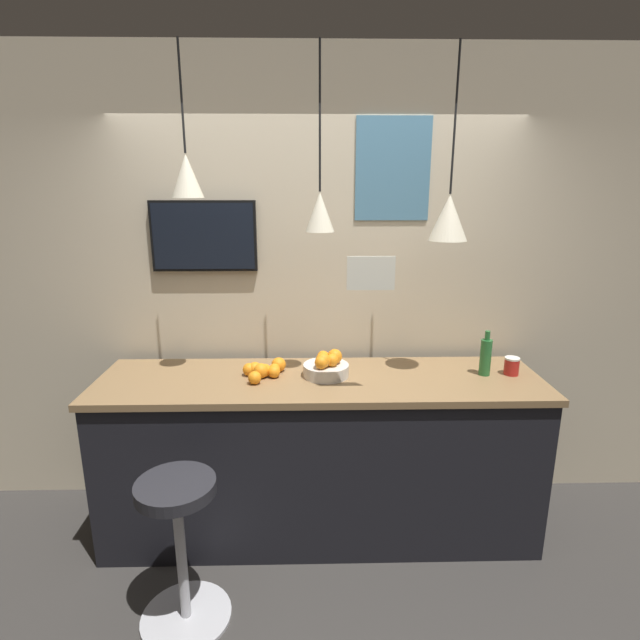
% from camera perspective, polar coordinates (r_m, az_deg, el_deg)
% --- Properties ---
extents(ground_plane, '(14.00, 14.00, 0.00)m').
position_cam_1_polar(ground_plane, '(2.92, 0.35, -30.65)').
color(ground_plane, '#33302D').
extents(back_wall, '(8.00, 0.06, 2.90)m').
position_cam_1_polar(back_wall, '(3.24, -0.18, 3.69)').
color(back_wall, beige).
rests_on(back_wall, ground_plane).
extents(service_counter, '(2.59, 0.70, 1.01)m').
position_cam_1_polar(service_counter, '(3.15, -0.00, -15.16)').
color(service_counter, black).
rests_on(service_counter, ground_plane).
extents(bar_stool, '(0.45, 0.45, 0.77)m').
position_cam_1_polar(bar_stool, '(2.66, -15.76, -22.23)').
color(bar_stool, '#B7B7BC').
rests_on(bar_stool, ground_plane).
extents(fruit_bowl, '(0.27, 0.27, 0.16)m').
position_cam_1_polar(fruit_bowl, '(2.93, 0.74, -5.34)').
color(fruit_bowl, beige).
rests_on(fruit_bowl, service_counter).
extents(orange_pile, '(0.25, 0.28, 0.09)m').
position_cam_1_polar(orange_pile, '(2.95, -6.42, -5.69)').
color(orange_pile, orange).
rests_on(orange_pile, service_counter).
extents(juice_bottle, '(0.07, 0.07, 0.27)m').
position_cam_1_polar(juice_bottle, '(3.09, 18.40, -3.97)').
color(juice_bottle, '#286B33').
rests_on(juice_bottle, service_counter).
extents(spread_jar, '(0.09, 0.09, 0.11)m').
position_cam_1_polar(spread_jar, '(3.17, 21.06, -4.93)').
color(spread_jar, red).
rests_on(spread_jar, service_counter).
extents(pendant_lamp_left, '(0.17, 0.17, 0.77)m').
position_cam_1_polar(pendant_lamp_left, '(2.82, -14.99, 15.71)').
color(pendant_lamp_left, black).
extents(pendant_lamp_middle, '(0.16, 0.16, 0.95)m').
position_cam_1_polar(pendant_lamp_middle, '(2.75, -0.01, 12.43)').
color(pendant_lamp_middle, black).
extents(pendant_lamp_right, '(0.21, 0.21, 1.00)m').
position_cam_1_polar(pendant_lamp_right, '(2.85, 14.50, 11.35)').
color(pendant_lamp_right, black).
extents(mounted_tv, '(0.65, 0.04, 0.43)m').
position_cam_1_polar(mounted_tv, '(3.21, -13.14, 9.31)').
color(mounted_tv, black).
extents(hanging_menu_board, '(0.24, 0.01, 0.17)m').
position_cam_1_polar(hanging_menu_board, '(2.50, 5.84, 5.33)').
color(hanging_menu_board, white).
extents(wall_poster, '(0.45, 0.01, 0.61)m').
position_cam_1_polar(wall_poster, '(3.18, 8.34, 16.69)').
color(wall_poster, teal).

